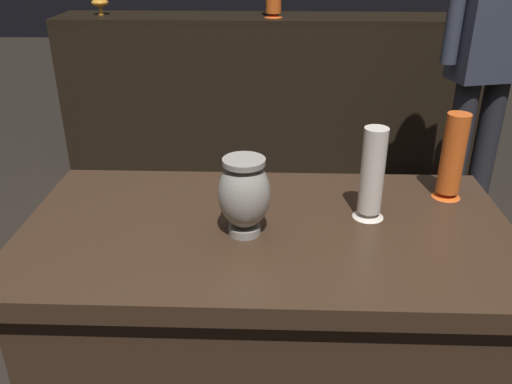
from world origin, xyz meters
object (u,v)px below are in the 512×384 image
at_px(vase_tall_behind, 372,176).
at_px(vase_left_accent, 452,158).
at_px(vase_centerpiece, 244,194).
at_px(visitor_near_right, 491,43).
at_px(shelf_vase_far_left, 100,3).

xyz_separation_m(vase_tall_behind, vase_left_accent, (0.23, 0.12, 0.00)).
distance_m(vase_centerpiece, visitor_near_right, 1.70).
xyz_separation_m(vase_centerpiece, visitor_near_right, (1.03, 1.36, 0.10)).
bearing_deg(vase_centerpiece, vase_left_accent, 21.62).
relative_size(vase_left_accent, shelf_vase_far_left, 2.32).
height_order(vase_centerpiece, shelf_vase_far_left, shelf_vase_far_left).
bearing_deg(vase_centerpiece, vase_tall_behind, 16.54).
distance_m(vase_centerpiece, vase_left_accent, 0.58).
bearing_deg(vase_centerpiece, shelf_vase_far_left, 113.78).
bearing_deg(shelf_vase_far_left, vase_centerpiece, -66.22).
height_order(vase_left_accent, visitor_near_right, visitor_near_right).
bearing_deg(vase_tall_behind, vase_centerpiece, -163.46).
distance_m(vase_left_accent, shelf_vase_far_left, 2.54).
bearing_deg(shelf_vase_far_left, vase_tall_behind, -58.96).
height_order(vase_centerpiece, vase_left_accent, vase_left_accent).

